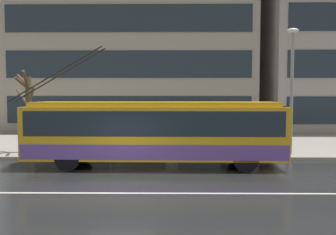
{
  "coord_description": "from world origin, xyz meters",
  "views": [
    {
      "loc": [
        1.88,
        -12.54,
        3.14
      ],
      "look_at": [
        1.71,
        3.63,
        2.16
      ],
      "focal_mm": 38.16,
      "sensor_mm": 36.0,
      "label": 1
    }
  ],
  "objects_px": {
    "trolleybus": "(155,131)",
    "pedestrian_approaching_curb": "(225,124)",
    "pedestrian_walking_past": "(165,121)",
    "bus_shelter": "(145,115)",
    "street_tree_bare": "(28,108)",
    "street_lamp": "(292,80)",
    "pedestrian_at_shelter": "(84,122)"
  },
  "relations": [
    {
      "from": "trolleybus",
      "to": "pedestrian_approaching_curb",
      "type": "distance_m",
      "value": 4.97
    },
    {
      "from": "bus_shelter",
      "to": "street_lamp",
      "type": "relative_size",
      "value": 0.59
    },
    {
      "from": "street_lamp",
      "to": "street_tree_bare",
      "type": "relative_size",
      "value": 1.49
    },
    {
      "from": "bus_shelter",
      "to": "trolleybus",
      "type": "bearing_deg",
      "value": -78.88
    },
    {
      "from": "trolleybus",
      "to": "street_tree_bare",
      "type": "relative_size",
      "value": 2.8
    },
    {
      "from": "pedestrian_at_shelter",
      "to": "pedestrian_walking_past",
      "type": "relative_size",
      "value": 0.96
    },
    {
      "from": "trolleybus",
      "to": "street_lamp",
      "type": "distance_m",
      "value": 7.75
    },
    {
      "from": "trolleybus",
      "to": "pedestrian_at_shelter",
      "type": "relative_size",
      "value": 6.38
    },
    {
      "from": "pedestrian_at_shelter",
      "to": "street_lamp",
      "type": "relative_size",
      "value": 0.29
    },
    {
      "from": "bus_shelter",
      "to": "pedestrian_approaching_curb",
      "type": "distance_m",
      "value": 4.39
    },
    {
      "from": "trolleybus",
      "to": "pedestrian_approaching_curb",
      "type": "xyz_separation_m",
      "value": [
        3.6,
        3.43,
        0.04
      ]
    },
    {
      "from": "bus_shelter",
      "to": "street_tree_bare",
      "type": "bearing_deg",
      "value": -173.13
    },
    {
      "from": "street_lamp",
      "to": "trolleybus",
      "type": "bearing_deg",
      "value": -158.86
    },
    {
      "from": "pedestrian_approaching_curb",
      "to": "pedestrian_walking_past",
      "type": "height_order",
      "value": "pedestrian_walking_past"
    },
    {
      "from": "bus_shelter",
      "to": "pedestrian_approaching_curb",
      "type": "bearing_deg",
      "value": -5.35
    },
    {
      "from": "bus_shelter",
      "to": "pedestrian_walking_past",
      "type": "relative_size",
      "value": 1.92
    },
    {
      "from": "pedestrian_at_shelter",
      "to": "street_tree_bare",
      "type": "xyz_separation_m",
      "value": [
        -2.71,
        -1.1,
        0.86
      ]
    },
    {
      "from": "pedestrian_approaching_curb",
      "to": "street_tree_bare",
      "type": "xyz_separation_m",
      "value": [
        -10.49,
        -0.33,
        0.88
      ]
    },
    {
      "from": "street_lamp",
      "to": "street_tree_bare",
      "type": "distance_m",
      "value": 13.86
    },
    {
      "from": "pedestrian_walking_past",
      "to": "street_lamp",
      "type": "bearing_deg",
      "value": -8.1
    },
    {
      "from": "bus_shelter",
      "to": "street_tree_bare",
      "type": "height_order",
      "value": "street_tree_bare"
    },
    {
      "from": "street_lamp",
      "to": "pedestrian_walking_past",
      "type": "bearing_deg",
      "value": 171.9
    },
    {
      "from": "trolleybus",
      "to": "pedestrian_approaching_curb",
      "type": "height_order",
      "value": "trolleybus"
    },
    {
      "from": "pedestrian_approaching_curb",
      "to": "pedestrian_walking_past",
      "type": "xyz_separation_m",
      "value": [
        -3.25,
        0.16,
        0.13
      ]
    },
    {
      "from": "pedestrian_at_shelter",
      "to": "bus_shelter",
      "type": "bearing_deg",
      "value": -5.94
    },
    {
      "from": "trolleybus",
      "to": "pedestrian_at_shelter",
      "type": "xyz_separation_m",
      "value": [
        -4.19,
        4.19,
        0.06
      ]
    },
    {
      "from": "pedestrian_approaching_curb",
      "to": "street_tree_bare",
      "type": "distance_m",
      "value": 10.53
    },
    {
      "from": "street_lamp",
      "to": "street_tree_bare",
      "type": "height_order",
      "value": "street_lamp"
    },
    {
      "from": "trolleybus",
      "to": "street_lamp",
      "type": "bearing_deg",
      "value": 21.14
    },
    {
      "from": "pedestrian_approaching_curb",
      "to": "street_tree_bare",
      "type": "height_order",
      "value": "street_tree_bare"
    },
    {
      "from": "pedestrian_approaching_curb",
      "to": "street_lamp",
      "type": "height_order",
      "value": "street_lamp"
    },
    {
      "from": "pedestrian_at_shelter",
      "to": "pedestrian_approaching_curb",
      "type": "height_order",
      "value": "pedestrian_approaching_curb"
    }
  ]
}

